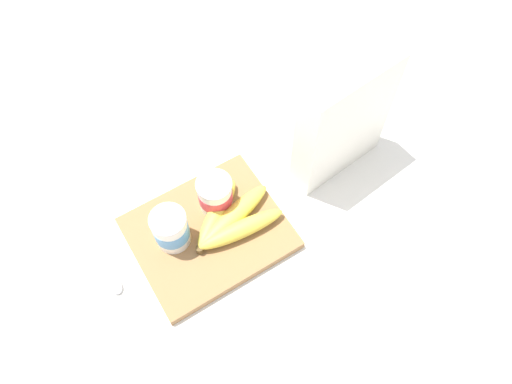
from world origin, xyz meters
The scene contains 7 objects.
ground_plane centered at (0.00, 0.00, 0.00)m, with size 2.40×2.40×0.00m, color silver.
cutting_board centered at (0.00, 0.00, 0.01)m, with size 0.28×0.24×0.02m, color olive.
cereal_box centered at (0.31, 0.01, 0.14)m, with size 0.20×0.06×0.27m, color white.
yogurt_cup_front centered at (-0.06, 0.02, 0.06)m, with size 0.07×0.07×0.09m.
yogurt_cup_back centered at (0.04, 0.04, 0.06)m, with size 0.07×0.07×0.08m.
banana_bunch centered at (0.05, -0.01, 0.04)m, with size 0.19×0.14×0.04m.
spoon centered at (-0.20, 0.03, 0.01)m, with size 0.03×0.13×0.01m.
Camera 1 is at (-0.13, -0.38, 0.88)m, focal length 34.59 mm.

